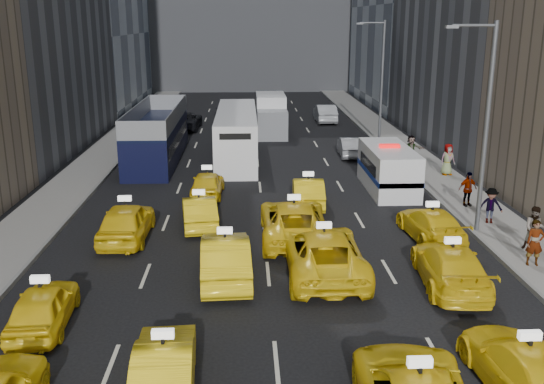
# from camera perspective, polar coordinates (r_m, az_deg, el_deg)

# --- Properties ---
(sidewalk_west) EXTENTS (3.00, 90.00, 0.15)m
(sidewalk_west) POSITION_cam_1_polar(r_m,az_deg,el_deg) (39.89, -16.59, 2.29)
(sidewalk_west) COLOR gray
(sidewalk_west) RESTS_ON ground
(sidewalk_east) EXTENTS (3.00, 90.00, 0.15)m
(sidewalk_east) POSITION_cam_1_polar(r_m,az_deg,el_deg) (40.29, 13.79, 2.63)
(sidewalk_east) COLOR gray
(sidewalk_east) RESTS_ON ground
(curb_west) EXTENTS (0.15, 90.00, 0.18)m
(curb_west) POSITION_cam_1_polar(r_m,az_deg,el_deg) (39.56, -14.56, 2.35)
(curb_west) COLOR slate
(curb_west) RESTS_ON ground
(curb_east) EXTENTS (0.15, 90.00, 0.18)m
(curb_east) POSITION_cam_1_polar(r_m,az_deg,el_deg) (39.91, 11.79, 2.65)
(curb_east) COLOR slate
(curb_east) RESTS_ON ground
(streetlight_near) EXTENTS (2.15, 0.22, 9.00)m
(streetlight_near) POSITION_cam_1_polar(r_m,az_deg,el_deg) (26.88, 19.34, 6.25)
(streetlight_near) COLOR #595B60
(streetlight_near) RESTS_ON ground
(streetlight_far) EXTENTS (2.15, 0.22, 9.00)m
(streetlight_far) POSITION_cam_1_polar(r_m,az_deg,el_deg) (45.92, 10.17, 10.55)
(streetlight_far) COLOR #595B60
(streetlight_far) RESTS_ON ground
(taxi_5) EXTENTS (1.70, 4.26, 1.38)m
(taxi_5) POSITION_cam_1_polar(r_m,az_deg,el_deg) (15.95, -10.07, -15.86)
(taxi_5) COLOR yellow
(taxi_5) RESTS_ON ground
(taxi_7) EXTENTS (2.23, 4.95, 1.41)m
(taxi_7) POSITION_cam_1_polar(r_m,az_deg,el_deg) (16.82, 22.75, -15.09)
(taxi_7) COLOR yellow
(taxi_7) RESTS_ON ground
(taxi_8) EXTENTS (1.81, 4.02, 1.34)m
(taxi_8) POSITION_cam_1_polar(r_m,az_deg,el_deg) (19.89, -20.74, -10.03)
(taxi_8) COLOR yellow
(taxi_8) RESTS_ON ground
(taxi_9) EXTENTS (1.97, 4.99, 1.62)m
(taxi_9) POSITION_cam_1_polar(r_m,az_deg,el_deg) (21.90, -4.41, -6.17)
(taxi_9) COLOR yellow
(taxi_9) RESTS_ON ground
(taxi_10) EXTENTS (2.82, 6.03, 1.67)m
(taxi_10) POSITION_cam_1_polar(r_m,az_deg,el_deg) (22.30, 4.85, -5.68)
(taxi_10) COLOR yellow
(taxi_10) RESTS_ON ground
(taxi_11) EXTENTS (2.51, 5.26, 1.48)m
(taxi_11) POSITION_cam_1_polar(r_m,az_deg,el_deg) (22.18, 16.45, -6.70)
(taxi_11) COLOR yellow
(taxi_11) RESTS_ON ground
(taxi_12) EXTENTS (1.96, 4.75, 1.61)m
(taxi_12) POSITION_cam_1_polar(r_m,az_deg,el_deg) (26.34, -13.56, -2.72)
(taxi_12) COLOR yellow
(taxi_12) RESTS_ON ground
(taxi_13) EXTENTS (1.99, 4.34, 1.38)m
(taxi_13) POSITION_cam_1_polar(r_m,az_deg,el_deg) (27.52, -6.85, -1.83)
(taxi_13) COLOR yellow
(taxi_13) RESTS_ON ground
(taxi_14) EXTENTS (2.81, 5.98, 1.65)m
(taxi_14) POSITION_cam_1_polar(r_m,az_deg,el_deg) (25.65, 2.07, -2.73)
(taxi_14) COLOR yellow
(taxi_14) RESTS_ON ground
(taxi_15) EXTENTS (2.21, 4.74, 1.34)m
(taxi_15) POSITION_cam_1_polar(r_m,az_deg,el_deg) (26.59, 14.74, -2.94)
(taxi_15) COLOR yellow
(taxi_15) RESTS_ON ground
(taxi_16) EXTENTS (1.77, 4.05, 1.36)m
(taxi_16) POSITION_cam_1_polar(r_m,az_deg,el_deg) (32.10, -6.10, 0.76)
(taxi_16) COLOR yellow
(taxi_16) RESTS_ON ground
(taxi_17) EXTENTS (1.71, 4.35, 1.41)m
(taxi_17) POSITION_cam_1_polar(r_m,az_deg,el_deg) (30.43, 3.41, 0.02)
(taxi_17) COLOR yellow
(taxi_17) RESTS_ON ground
(nypd_van) EXTENTS (2.52, 6.02, 2.55)m
(nypd_van) POSITION_cam_1_polar(r_m,az_deg,el_deg) (33.63, 10.88, 2.10)
(nypd_van) COLOR white
(nypd_van) RESTS_ON ground
(double_decker) EXTENTS (3.02, 12.27, 3.55)m
(double_decker) POSITION_cam_1_polar(r_m,az_deg,el_deg) (40.81, -10.74, 5.39)
(double_decker) COLOR black
(double_decker) RESTS_ON ground
(city_bus) EXTENTS (3.66, 12.56, 3.20)m
(city_bus) POSITION_cam_1_polar(r_m,az_deg,el_deg) (40.83, -3.34, 5.40)
(city_bus) COLOR white
(city_bus) RESTS_ON ground
(box_truck) EXTENTS (2.55, 6.90, 3.12)m
(box_truck) POSITION_cam_1_polar(r_m,az_deg,el_deg) (49.67, -0.09, 7.25)
(box_truck) COLOR white
(box_truck) RESTS_ON ground
(misc_car_0) EXTENTS (1.58, 4.08, 1.33)m
(misc_car_0) POSITION_cam_1_polar(r_m,az_deg,el_deg) (41.80, 7.32, 4.25)
(misc_car_0) COLOR #929398
(misc_car_0) RESTS_ON ground
(misc_car_1) EXTENTS (2.70, 5.43, 1.48)m
(misc_car_1) POSITION_cam_1_polar(r_m,az_deg,el_deg) (52.48, -8.17, 6.68)
(misc_car_1) COLOR black
(misc_car_1) RESTS_ON ground
(misc_car_2) EXTENTS (2.94, 5.93, 1.66)m
(misc_car_2) POSITION_cam_1_polar(r_m,az_deg,el_deg) (59.79, -0.16, 8.04)
(misc_car_2) COLOR slate
(misc_car_2) RESTS_ON ground
(misc_car_3) EXTENTS (1.87, 4.50, 1.52)m
(misc_car_3) POSITION_cam_1_polar(r_m,az_deg,el_deg) (57.20, -4.45, 7.57)
(misc_car_3) COLOR black
(misc_car_3) RESTS_ON ground
(misc_car_4) EXTENTS (1.73, 4.92, 1.62)m
(misc_car_4) POSITION_cam_1_polar(r_m,az_deg,el_deg) (55.81, 5.03, 7.40)
(misc_car_4) COLOR #A4A7AC
(misc_car_4) RESTS_ON ground
(pedestrian_0) EXTENTS (0.69, 0.50, 1.77)m
(pedestrian_0) POSITION_cam_1_polar(r_m,az_deg,el_deg) (24.61, 23.51, -4.40)
(pedestrian_0) COLOR gray
(pedestrian_0) RESTS_ON sidewalk_east
(pedestrian_1) EXTENTS (0.99, 0.76, 1.80)m
(pedestrian_1) POSITION_cam_1_polar(r_m,az_deg,el_deg) (26.20, 23.52, -3.17)
(pedestrian_1) COLOR gray
(pedestrian_1) RESTS_ON sidewalk_east
(pedestrian_2) EXTENTS (1.13, 0.68, 1.63)m
(pedestrian_2) POSITION_cam_1_polar(r_m,az_deg,el_deg) (28.98, 19.89, -1.20)
(pedestrian_2) COLOR gray
(pedestrian_2) RESTS_ON sidewalk_east
(pedestrian_3) EXTENTS (1.09, 0.69, 1.72)m
(pedestrian_3) POSITION_cam_1_polar(r_m,az_deg,el_deg) (31.27, 17.94, 0.27)
(pedestrian_3) COLOR gray
(pedestrian_3) RESTS_ON sidewalk_east
(pedestrian_4) EXTENTS (1.00, 0.70, 1.86)m
(pedestrian_4) POSITION_cam_1_polar(r_m,az_deg,el_deg) (37.25, 16.21, 2.97)
(pedestrian_4) COLOR gray
(pedestrian_4) RESTS_ON sidewalk_east
(pedestrian_5) EXTENTS (1.72, 0.68, 1.81)m
(pedestrian_5) POSITION_cam_1_polar(r_m,az_deg,el_deg) (39.68, 12.94, 3.93)
(pedestrian_5) COLOR gray
(pedestrian_5) RESTS_ON sidewalk_east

